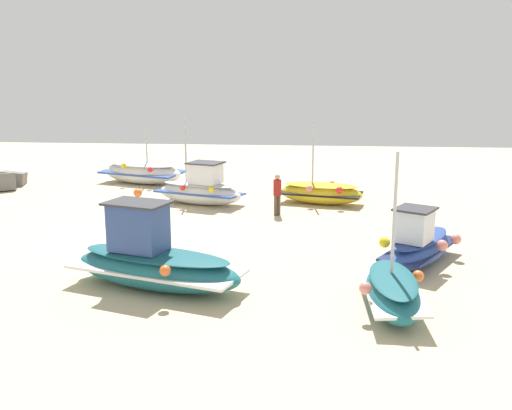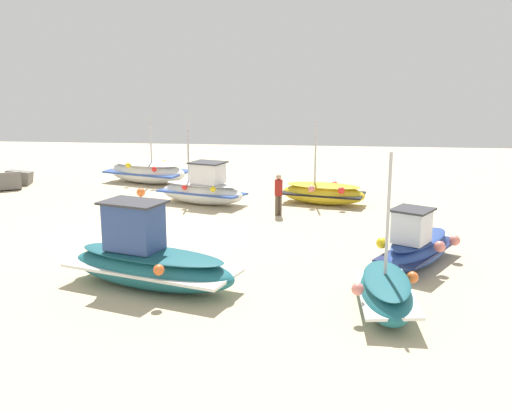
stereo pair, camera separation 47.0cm
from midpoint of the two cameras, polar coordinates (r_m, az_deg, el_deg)
name	(u,v)px [view 2 (the right image)]	position (r m, az deg, el deg)	size (l,w,h in m)	color
ground_plane	(144,236)	(20.88, -10.24, -3.02)	(55.51, 55.51, 0.00)	beige
fishing_boat_0	(386,292)	(14.43, 13.49, -8.31)	(3.37, 1.70, 3.86)	#1E6670
fishing_boat_1	(149,261)	(15.77, -9.61, -5.42)	(3.03, 5.15, 2.31)	#1E6670
fishing_boat_2	(418,246)	(18.03, 16.25, -3.85)	(3.89, 2.96, 1.83)	#2D4C9E
fishing_boat_3	(323,193)	(25.73, 7.10, 1.19)	(2.30, 3.91, 3.71)	gold
fishing_boat_4	(147,171)	(31.10, -10.21, 3.27)	(3.24, 4.91, 3.59)	white
fishing_boat_5	(203,189)	(25.60, -4.71, 1.54)	(2.73, 4.25, 3.77)	white
person_walking	(279,192)	(23.39, 2.79, 1.29)	(0.32, 0.32, 1.69)	brown
mooring_buoy_0	(141,192)	(26.87, -10.71, 1.21)	(0.39, 0.39, 0.55)	#3F3F42
mooring_buoy_1	(127,206)	(24.18, -11.92, -0.14)	(0.42, 0.42, 0.55)	#3F3F42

